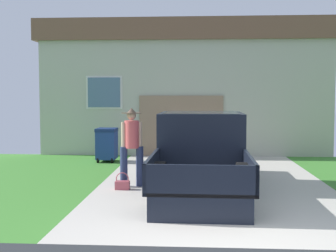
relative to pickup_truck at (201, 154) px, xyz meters
The scene contains 5 objects.
pickup_truck is the anchor object (origin of this frame).
person_with_hat 1.58m from the pickup_truck, behind, with size 0.51×0.45×1.76m.
handbag 1.89m from the pickup_truck, 163.73° to the right, with size 0.31×0.18×0.37m.
house_with_garage 8.28m from the pickup_truck, 93.59° to the left, with size 10.31×6.71×4.63m.
wheeled_trash_bin 4.48m from the pickup_truck, 129.61° to the left, with size 0.60×0.72×1.03m.
Camera 1 is at (-0.43, -5.79, 2.04)m, focal length 46.90 mm.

